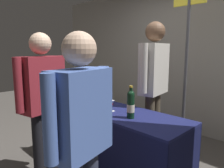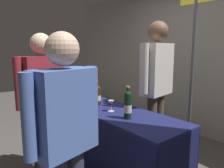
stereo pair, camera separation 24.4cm
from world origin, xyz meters
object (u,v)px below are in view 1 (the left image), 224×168
object	(u,v)px
flower_vase	(86,91)
taster_foreground_right	(43,95)
wine_glass_near_vendor	(112,103)
tasting_table	(112,130)
display_bottle_0	(73,93)
booth_signpost	(186,56)
vendor_presenter	(154,78)
featured_wine_bottle	(61,91)

from	to	relation	value
flower_vase	taster_foreground_right	xyz separation A→B (m)	(0.26, -0.76, 0.10)
wine_glass_near_vendor	flower_vase	xyz separation A→B (m)	(-0.66, 0.15, 0.02)
tasting_table	flower_vase	distance (m)	0.73
tasting_table	flower_vase	bearing A→B (deg)	170.18
display_bottle_0	booth_signpost	bearing A→B (deg)	54.63
wine_glass_near_vendor	vendor_presenter	xyz separation A→B (m)	(0.12, 0.62, 0.24)
display_bottle_0	flower_vase	size ratio (longest dim) A/B	0.83
wine_glass_near_vendor	taster_foreground_right	world-z (taller)	taster_foreground_right
wine_glass_near_vendor	flower_vase	bearing A→B (deg)	166.98
tasting_table	vendor_presenter	bearing A→B (deg)	74.19
tasting_table	featured_wine_bottle	bearing A→B (deg)	-167.40
tasting_table	display_bottle_0	bearing A→B (deg)	-165.63
flower_vase	vendor_presenter	size ratio (longest dim) A/B	0.22
display_bottle_0	flower_vase	bearing A→B (deg)	102.50
featured_wine_bottle	vendor_presenter	size ratio (longest dim) A/B	0.18
featured_wine_bottle	display_bottle_0	size ratio (longest dim) A/B	1.03
display_bottle_0	flower_vase	xyz separation A→B (m)	(-0.06, 0.25, -0.02)
wine_glass_near_vendor	booth_signpost	size ratio (longest dim) A/B	0.06
featured_wine_bottle	flower_vase	size ratio (longest dim) A/B	0.85
flower_vase	wine_glass_near_vendor	bearing A→B (deg)	-13.02
vendor_presenter	taster_foreground_right	size ratio (longest dim) A/B	1.10
taster_foreground_right	vendor_presenter	bearing A→B (deg)	-34.71
tasting_table	taster_foreground_right	world-z (taller)	taster_foreground_right
wine_glass_near_vendor	taster_foreground_right	distance (m)	0.74
taster_foreground_right	booth_signpost	size ratio (longest dim) A/B	0.72
taster_foreground_right	flower_vase	bearing A→B (deg)	7.18
vendor_presenter	booth_signpost	distance (m)	0.61
featured_wine_bottle	wine_glass_near_vendor	bearing A→B (deg)	8.98
tasting_table	vendor_presenter	size ratio (longest dim) A/B	1.03
featured_wine_bottle	display_bottle_0	world-z (taller)	featured_wine_bottle
flower_vase	vendor_presenter	distance (m)	0.94
flower_vase	booth_signpost	world-z (taller)	booth_signpost
display_bottle_0	wine_glass_near_vendor	world-z (taller)	display_bottle_0
flower_vase	taster_foreground_right	size ratio (longest dim) A/B	0.24
featured_wine_bottle	tasting_table	bearing A→B (deg)	12.60
vendor_presenter	tasting_table	bearing A→B (deg)	-25.34
flower_vase	booth_signpost	bearing A→B (deg)	46.59
featured_wine_bottle	vendor_presenter	world-z (taller)	vendor_presenter
display_bottle_0	wine_glass_near_vendor	bearing A→B (deg)	9.34
featured_wine_bottle	wine_glass_near_vendor	world-z (taller)	featured_wine_bottle
vendor_presenter	display_bottle_0	bearing A→B (deg)	-54.81
featured_wine_bottle	flower_vase	bearing A→B (deg)	59.73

